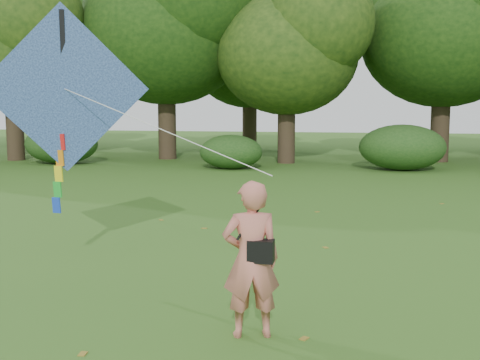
# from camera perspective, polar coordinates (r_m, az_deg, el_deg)

# --- Properties ---
(ground) EXTENTS (100.00, 100.00, 0.00)m
(ground) POSITION_cam_1_polar(r_m,az_deg,el_deg) (8.01, 2.79, -12.65)
(ground) COLOR #265114
(ground) RESTS_ON ground
(man_kite_flyer) EXTENTS (0.78, 0.62, 1.86)m
(man_kite_flyer) POSITION_cam_1_polar(r_m,az_deg,el_deg) (7.06, 1.06, -7.52)
(man_kite_flyer) COLOR #CD7060
(man_kite_flyer) RESTS_ON ground
(crossbody_bag) EXTENTS (0.43, 0.20, 0.72)m
(crossbody_bag) POSITION_cam_1_polar(r_m,az_deg,el_deg) (6.98, 1.96, -6.66)
(crossbody_bag) COLOR black
(crossbody_bag) RESTS_ON ground
(flying_kite) EXTENTS (4.92, 2.74, 3.35)m
(flying_kite) POSITION_cam_1_polar(r_m,az_deg,el_deg) (10.05, -16.33, 8.09)
(flying_kite) COLOR #24539F
(flying_kite) RESTS_ON ground
(tree_line) EXTENTS (54.70, 15.30, 9.48)m
(tree_line) POSITION_cam_1_polar(r_m,az_deg,el_deg) (30.48, 12.15, 12.54)
(tree_line) COLOR #3A2D1E
(tree_line) RESTS_ON ground
(shrub_band) EXTENTS (39.15, 3.22, 1.88)m
(shrub_band) POSITION_cam_1_polar(r_m,az_deg,el_deg) (25.20, 6.70, 2.97)
(shrub_band) COLOR #264919
(shrub_band) RESTS_ON ground
(fallen_leaves) EXTENTS (9.06, 12.78, 0.01)m
(fallen_leaves) POSITION_cam_1_polar(r_m,az_deg,el_deg) (11.54, 5.99, -6.41)
(fallen_leaves) COLOR olive
(fallen_leaves) RESTS_ON ground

